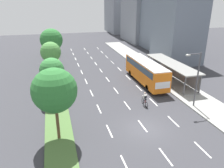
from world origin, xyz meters
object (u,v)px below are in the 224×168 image
object	(u,v)px
cyclist	(145,100)
median_tree_third	(51,52)
median_tree_fourth	(51,40)
bus_shelter	(172,70)
median_tree_nearest	(54,91)
median_tree_fifth	(50,39)
median_tree_second	(52,70)
streetlight	(196,76)
bus	(146,70)

from	to	relation	value
cyclist	median_tree_third	xyz separation A→B (m)	(-10.49, 12.47, 3.71)
cyclist	median_tree_fourth	xyz separation A→B (m)	(-10.22, 20.85, 4.19)
bus_shelter	median_tree_nearest	bearing A→B (deg)	-147.88
median_tree_fourth	median_tree_fifth	size ratio (longest dim) A/B	1.26
bus_shelter	median_tree_second	xyz separation A→B (m)	(-17.98, -2.82, 2.29)
median_tree_fourth	median_tree_fifth	distance (m)	8.46
median_tree_second	streetlight	xyz separation A→B (m)	(15.87, -5.90, -0.27)
cyclist	median_tree_second	distance (m)	11.75
median_tree_third	streetlight	size ratio (longest dim) A/B	0.92
median_tree_second	median_tree_fifth	size ratio (longest dim) A/B	1.00
bus_shelter	streetlight	size ratio (longest dim) A/B	1.92
median_tree_nearest	median_tree_third	bearing A→B (deg)	90.48
bus	median_tree_fifth	world-z (taller)	median_tree_fifth
cyclist	median_tree_fourth	distance (m)	23.59
median_tree_nearest	median_tree_second	bearing A→B (deg)	90.98
median_tree_fourth	median_tree_fifth	bearing A→B (deg)	91.81
bus_shelter	cyclist	world-z (taller)	bus_shelter
bus_shelter	bus	xyz separation A→B (m)	(-4.28, 0.47, 0.20)
bus	streetlight	size ratio (longest dim) A/B	1.74
median_tree_fifth	cyclist	bearing A→B (deg)	-70.27
bus_shelter	streetlight	distance (m)	9.20
bus	median_tree_second	world-z (taller)	median_tree_second
bus	median_tree_third	world-z (taller)	median_tree_third
median_tree_nearest	median_tree_second	xyz separation A→B (m)	(-0.14, 8.38, -0.68)
cyclist	median_tree_second	size ratio (longest dim) A/B	0.33
bus	median_tree_nearest	bearing A→B (deg)	-139.27
median_tree_fourth	streetlight	size ratio (longest dim) A/B	1.07
bus	median_tree_nearest	distance (m)	18.10
median_tree_third	bus	bearing A→B (deg)	-20.35
cyclist	median_tree_nearest	size ratio (longest dim) A/B	0.27
bus	median_tree_third	distance (m)	14.81
streetlight	bus_shelter	bearing A→B (deg)	76.39
bus	streetlight	xyz separation A→B (m)	(2.17, -9.19, 1.82)
bus_shelter	median_tree_fifth	xyz separation A→B (m)	(-17.97, 22.31, 1.94)
bus_shelter	median_tree_second	world-z (taller)	median_tree_second
median_tree_second	streetlight	bearing A→B (deg)	-20.39
bus	median_tree_fourth	xyz separation A→B (m)	(-13.42, 13.46, 2.92)
median_tree_fifth	streetlight	world-z (taller)	streetlight
median_tree_second	median_tree_fifth	world-z (taller)	same
streetlight	median_tree_fourth	bearing A→B (deg)	124.54
bus	median_tree_nearest	size ratio (longest dim) A/B	1.69
median_tree_second	bus_shelter	bearing A→B (deg)	8.92
median_tree_fifth	median_tree_fourth	bearing A→B (deg)	-88.19
median_tree_fifth	bus	bearing A→B (deg)	-57.91
median_tree_nearest	median_tree_fourth	bearing A→B (deg)	89.70
cyclist	median_tree_fourth	world-z (taller)	median_tree_fourth
bus_shelter	median_tree_fifth	bearing A→B (deg)	128.85
median_tree_fourth	bus_shelter	bearing A→B (deg)	-38.20
bus	median_tree_second	bearing A→B (deg)	-166.48
bus	cyclist	world-z (taller)	bus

